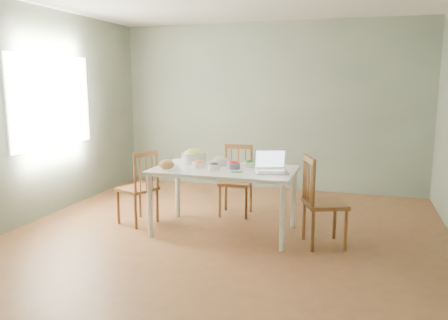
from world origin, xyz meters
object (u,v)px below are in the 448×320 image
(dining_table, at_px, (224,201))
(bowl_squash, at_px, (194,156))
(laptop, at_px, (272,162))
(chair_right, at_px, (325,202))
(chair_far, at_px, (236,181))
(bread_boule, at_px, (167,164))
(chair_left, at_px, (137,187))

(dining_table, distance_m, bowl_squash, 0.69)
(laptop, bearing_deg, bowl_squash, 146.12)
(dining_table, relative_size, chair_right, 1.67)
(chair_far, height_order, bowl_squash, bowl_squash)
(chair_right, xyz_separation_m, bread_boule, (-1.78, -0.15, 0.33))
(bowl_squash, distance_m, laptop, 1.08)
(dining_table, distance_m, laptop, 0.77)
(chair_left, bearing_deg, laptop, 108.34)
(chair_left, xyz_separation_m, chair_right, (2.30, -0.11, 0.03))
(bowl_squash, bearing_deg, chair_right, -10.93)
(bread_boule, xyz_separation_m, bowl_squash, (0.16, 0.46, 0.03))
(chair_far, relative_size, chair_left, 1.00)
(bread_boule, bearing_deg, chair_far, 59.80)
(chair_right, distance_m, bread_boule, 1.81)
(laptop, bearing_deg, chair_far, 110.97)
(bread_boule, xyz_separation_m, laptop, (1.19, 0.16, 0.06))
(chair_left, distance_m, bread_boule, 0.69)
(chair_far, bearing_deg, bowl_squash, -132.20)
(dining_table, height_order, bowl_squash, bowl_squash)
(dining_table, height_order, bread_boule, bread_boule)
(dining_table, distance_m, chair_right, 1.17)
(chair_far, bearing_deg, dining_table, -88.45)
(chair_left, xyz_separation_m, laptop, (1.71, -0.10, 0.42))
(chair_left, distance_m, laptop, 1.76)
(bread_boule, bearing_deg, chair_left, 153.72)
(chair_left, bearing_deg, dining_table, 110.89)
(chair_left, bearing_deg, chair_far, 144.52)
(chair_left, distance_m, chair_right, 2.30)
(laptop, bearing_deg, bread_boule, 170.17)
(dining_table, bearing_deg, bowl_squash, 154.27)
(bowl_squash, bearing_deg, chair_left, -163.30)
(bread_boule, height_order, bowl_squash, bowl_squash)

